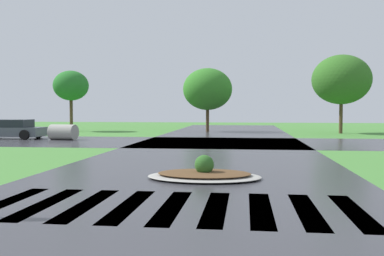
# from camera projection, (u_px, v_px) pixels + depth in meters

# --- Properties ---
(asphalt_roadway) EXTENTS (9.74, 80.00, 0.01)m
(asphalt_roadway) POSITION_uv_depth(u_px,v_px,m) (196.00, 174.00, 13.55)
(asphalt_roadway) COLOR #35353A
(asphalt_roadway) RESTS_ON ground
(asphalt_cross_road) EXTENTS (90.00, 8.76, 0.01)m
(asphalt_cross_road) POSITION_uv_depth(u_px,v_px,m) (220.00, 142.00, 26.04)
(asphalt_cross_road) COLOR #35353A
(asphalt_cross_road) RESTS_ON ground
(crosswalk_stripes) EXTENTS (7.65, 3.21, 0.01)m
(crosswalk_stripes) POSITION_uv_depth(u_px,v_px,m) (172.00, 207.00, 9.00)
(crosswalk_stripes) COLOR white
(crosswalk_stripes) RESTS_ON ground
(median_island) EXTENTS (3.28, 2.23, 0.68)m
(median_island) POSITION_uv_depth(u_px,v_px,m) (204.00, 174.00, 12.65)
(median_island) COLOR #9E9B93
(median_island) RESTS_ON ground
(car_blue_compact) EXTENTS (4.57, 2.10, 1.28)m
(car_blue_compact) POSITION_uv_depth(u_px,v_px,m) (10.00, 130.00, 29.32)
(car_blue_compact) COLOR #4C545B
(car_blue_compact) RESTS_ON ground
(drainage_pipe_stack) EXTENTS (1.88, 1.29, 0.99)m
(drainage_pipe_stack) POSITION_uv_depth(u_px,v_px,m) (63.00, 132.00, 28.25)
(drainage_pipe_stack) COLOR #9E9B93
(drainage_pipe_stack) RESTS_ON ground
(background_treeline) EXTENTS (49.08, 7.51, 6.33)m
(background_treeline) POSITION_uv_depth(u_px,v_px,m) (230.00, 86.00, 37.54)
(background_treeline) COLOR #4C3823
(background_treeline) RESTS_ON ground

